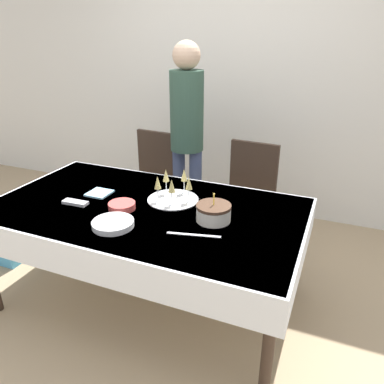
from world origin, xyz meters
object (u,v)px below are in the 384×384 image
Objects in this scene: birthday_cake at (214,213)px; champagne_tray at (173,189)px; plate_stack_main at (113,224)px; person_standing at (187,126)px; gift_bag at (5,247)px; dining_chair_far_right at (248,197)px; plate_stack_dessert at (122,206)px; dining_chair_far_left at (152,181)px.

champagne_tray is (-0.34, 0.18, 0.02)m from birthday_cake.
birthday_cake reaches higher than plate_stack_main.
champagne_tray is 0.20× the size of person_standing.
gift_bag is (-1.29, 0.28, -0.62)m from plate_stack_main.
dining_chair_far_right is 1.14m from plate_stack_dessert.
dining_chair_far_left and dining_chair_far_right have the same top height.
dining_chair_far_left is at bearing 135.31° from birthday_cake.
birthday_cake reaches higher than plate_stack_dessert.
birthday_cake is 1.18m from person_standing.
plate_stack_dessert is 0.10× the size of person_standing.
dining_chair_far_left is 0.56× the size of person_standing.
dining_chair_far_right is 3.44× the size of gift_bag.
plate_stack_main is at bearing -12.03° from gift_bag.
dining_chair_far_right is 1.30m from plate_stack_main.
plate_stack_dessert is at bearing -133.15° from champagne_tray.
dining_chair_far_right is 0.78m from person_standing.
champagne_tray is at bearing -114.93° from dining_chair_far_right.
dining_chair_far_right reaches higher than birthday_cake.
plate_stack_dessert is 1.37m from gift_bag.
gift_bag is at bearing 177.17° from plate_stack_dessert.
dining_chair_far_left is 0.88m from dining_chair_far_right.
dining_chair_far_left is 0.95m from champagne_tray.
champagne_tray is 0.88m from person_standing.
dining_chair_far_right is at bearing 67.39° from plate_stack_main.
dining_chair_far_right is at bearing 59.48° from plate_stack_dessert.
gift_bag is (-1.78, -0.90, -0.38)m from dining_chair_far_right.
plate_stack_main is 1.46m from gift_bag.
dining_chair_far_right is 4.62× the size of birthday_cake.
dining_chair_far_left is 0.60m from person_standing.
birthday_cake is 0.39m from champagne_tray.
champagne_tray is 1.41× the size of plate_stack_main.
dining_chair_far_left is 1.26m from plate_stack_main.
dining_chair_far_right is at bearing 65.07° from champagne_tray.
dining_chair_far_left is 1.04m from plate_stack_dessert.
person_standing reaches higher than gift_bag.
person_standing is (-0.09, 1.28, 0.28)m from plate_stack_main.
plate_stack_main is (-0.51, -0.29, -0.03)m from birthday_cake.
plate_stack_dessert is at bearing 109.76° from plate_stack_main.
dining_chair_far_left is at bearing 127.94° from champagne_tray.
person_standing is at bearing 121.12° from birthday_cake.
gift_bag is (-1.21, 0.06, -0.62)m from plate_stack_dessert.
champagne_tray is 1.22× the size of gift_bag.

